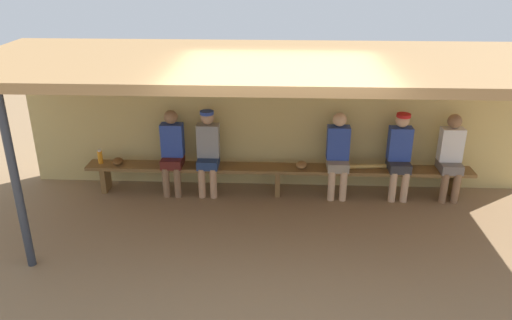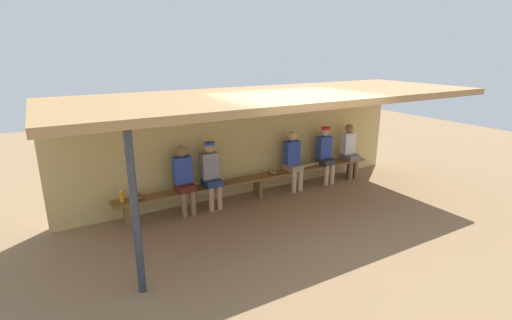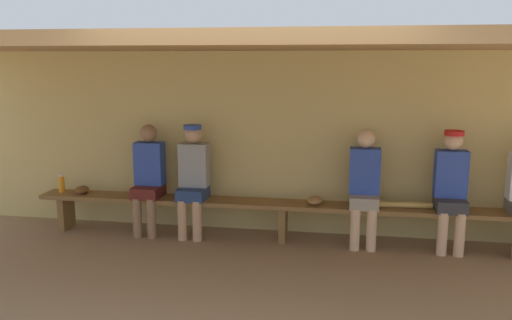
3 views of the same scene
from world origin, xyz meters
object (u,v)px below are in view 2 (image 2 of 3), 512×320
at_px(player_in_blue, 184,177).
at_px(player_shirtless_tan, 293,158).
at_px(baseball_glove_dark_brown, 138,197).
at_px(baseball_glove_tan, 272,172).
at_px(player_in_red, 211,172).
at_px(player_rightmost, 325,152).
at_px(bench, 258,180).
at_px(baseball_bat, 306,166).
at_px(support_post, 135,215).
at_px(water_bottle_green, 122,196).
at_px(player_with_sunglasses, 349,149).

bearing_deg(player_in_blue, player_shirtless_tan, 0.00).
relative_size(baseball_glove_dark_brown, baseball_glove_tan, 1.00).
bearing_deg(player_in_red, player_rightmost, 0.00).
xyz_separation_m(bench, baseball_glove_dark_brown, (-2.52, 0.01, 0.12)).
bearing_deg(baseball_glove_tan, player_in_blue, 100.08).
bearing_deg(baseball_bat, support_post, -158.94).
bearing_deg(water_bottle_green, player_shirtless_tan, -0.33).
bearing_deg(player_rightmost, support_post, -156.57).
distance_m(player_shirtless_tan, baseball_glove_tan, 0.59).
xyz_separation_m(support_post, water_bottle_green, (0.20, 2.12, -0.53)).
bearing_deg(player_rightmost, bench, -179.89).
xyz_separation_m(player_shirtless_tan, player_in_red, (-2.00, 0.00, 0.02)).
relative_size(player_shirtless_tan, baseball_glove_dark_brown, 5.56).
bearing_deg(player_in_blue, player_with_sunglasses, 0.00).
relative_size(player_rightmost, baseball_glove_dark_brown, 5.60).
bearing_deg(bench, player_with_sunglasses, 0.07).
xyz_separation_m(player_with_sunglasses, water_bottle_green, (-5.42, 0.02, -0.16)).
bearing_deg(player_shirtless_tan, player_in_blue, 180.00).
xyz_separation_m(player_rightmost, player_shirtless_tan, (-0.93, -0.00, -0.02)).
height_order(player_rightmost, baseball_bat, player_rightmost).
height_order(support_post, player_with_sunglasses, support_post).
height_order(support_post, player_in_blue, support_post).
bearing_deg(player_rightmost, baseball_bat, -179.64).
bearing_deg(baseball_bat, baseball_glove_dark_brown, 174.89).
bearing_deg(player_shirtless_tan, baseball_glove_tan, -179.29).
relative_size(bench, baseball_glove_tan, 25.00).
distance_m(player_in_red, baseball_bat, 2.38).
bearing_deg(bench, player_in_red, 179.81).
xyz_separation_m(baseball_glove_dark_brown, baseball_glove_tan, (2.89, -0.01, 0.00)).
xyz_separation_m(bench, baseball_glove_tan, (0.37, -0.00, 0.12)).
relative_size(player_with_sunglasses, baseball_glove_tan, 5.56).
xyz_separation_m(support_post, player_rightmost, (4.85, 2.10, -0.35)).
relative_size(player_in_red, baseball_glove_tan, 5.60).
height_order(player_in_blue, baseball_glove_dark_brown, player_in_blue).
xyz_separation_m(bench, player_rightmost, (1.85, 0.00, 0.36)).
bearing_deg(player_with_sunglasses, player_shirtless_tan, 180.00).
relative_size(bench, player_with_sunglasses, 4.49).
bearing_deg(support_post, bench, 34.95).
bearing_deg(baseball_bat, player_shirtless_tan, 174.50).
relative_size(player_rightmost, baseball_glove_tan, 5.60).
bearing_deg(water_bottle_green, baseball_glove_dark_brown, -3.80).
bearing_deg(player_in_red, player_in_blue, -179.95).
distance_m(player_with_sunglasses, baseball_glove_tan, 2.26).
distance_m(player_rightmost, player_with_sunglasses, 0.77).
relative_size(support_post, water_bottle_green, 9.71).
relative_size(water_bottle_green, baseball_glove_dark_brown, 0.94).
xyz_separation_m(bench, player_in_red, (-1.08, 0.00, 0.36)).
distance_m(support_post, player_rightmost, 5.30).
distance_m(player_shirtless_tan, player_in_red, 2.00).
xyz_separation_m(support_post, player_in_red, (1.92, 2.10, -0.35)).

